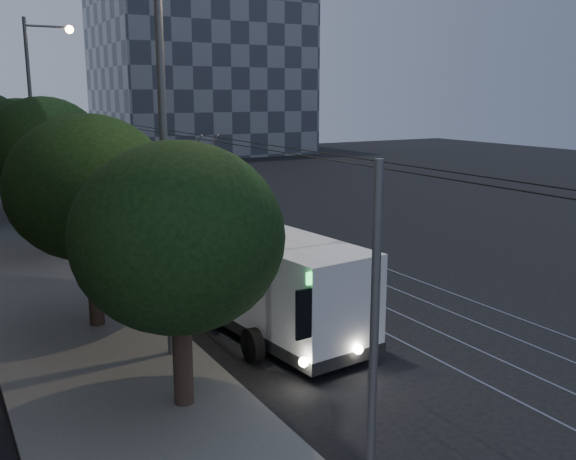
# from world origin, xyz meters

# --- Properties ---
(ground) EXTENTS (120.00, 120.00, 0.00)m
(ground) POSITION_xyz_m (0.00, 0.00, 0.00)
(ground) COLOR black
(ground) RESTS_ON ground
(sidewalk) EXTENTS (5.00, 90.00, 0.15)m
(sidewalk) POSITION_xyz_m (-7.50, 20.00, 0.07)
(sidewalk) COLOR slate
(sidewalk) RESTS_ON ground
(tram_rails) EXTENTS (4.52, 90.00, 0.02)m
(tram_rails) POSITION_xyz_m (2.50, 20.00, 0.01)
(tram_rails) COLOR #919199
(tram_rails) RESTS_ON ground
(overhead_wires) EXTENTS (2.23, 90.00, 6.00)m
(overhead_wires) POSITION_xyz_m (-4.97, 20.00, 3.47)
(overhead_wires) COLOR black
(overhead_wires) RESTS_ON ground
(building_distant_right) EXTENTS (22.00, 18.00, 24.00)m
(building_distant_right) POSITION_xyz_m (18.00, 55.00, 12.00)
(building_distant_right) COLOR #393F49
(building_distant_right) RESTS_ON ground
(trolleybus) EXTENTS (3.55, 11.59, 5.63)m
(trolleybus) POSITION_xyz_m (-2.90, 0.52, 1.59)
(trolleybus) COLOR silver
(trolleybus) RESTS_ON ground
(pickup_silver) EXTENTS (2.74, 5.81, 1.60)m
(pickup_silver) POSITION_xyz_m (-3.36, 13.50, 0.80)
(pickup_silver) COLOR silver
(pickup_silver) RESTS_ON ground
(car_white_a) EXTENTS (2.61, 4.68, 1.50)m
(car_white_a) POSITION_xyz_m (-3.41, 17.59, 0.75)
(car_white_a) COLOR silver
(car_white_a) RESTS_ON ground
(car_white_b) EXTENTS (3.04, 5.24, 1.43)m
(car_white_b) POSITION_xyz_m (-3.77, 21.81, 0.71)
(car_white_b) COLOR silver
(car_white_b) RESTS_ON ground
(car_white_c) EXTENTS (2.55, 4.05, 1.26)m
(car_white_c) POSITION_xyz_m (-2.70, 25.96, 0.63)
(car_white_c) COLOR silver
(car_white_c) RESTS_ON ground
(car_white_d) EXTENTS (2.92, 4.81, 1.53)m
(car_white_d) POSITION_xyz_m (-2.70, 29.50, 0.76)
(car_white_d) COLOR silver
(car_white_d) RESTS_ON ground
(tree_0) EXTENTS (4.55, 4.55, 6.00)m
(tree_0) POSITION_xyz_m (-6.50, -4.73, 3.93)
(tree_0) COLOR black
(tree_0) RESTS_ON ground
(tree_1) EXTENTS (4.69, 4.69, 6.39)m
(tree_1) POSITION_xyz_m (-7.00, 1.30, 4.26)
(tree_1) COLOR black
(tree_1) RESTS_ON ground
(tree_2) EXTENTS (5.02, 5.02, 6.82)m
(tree_2) POSITION_xyz_m (-6.50, 11.69, 4.54)
(tree_2) COLOR black
(tree_2) RESTS_ON ground
(tree_3) EXTENTS (4.87, 4.87, 6.70)m
(tree_3) POSITION_xyz_m (-6.50, 19.55, 4.49)
(tree_3) COLOR black
(tree_3) RESTS_ON ground
(tree_4) EXTENTS (4.78, 4.78, 6.59)m
(tree_4) POSITION_xyz_m (-6.50, 24.52, 4.43)
(tree_4) COLOR black
(tree_4) RESTS_ON ground
(streetlamp_near) EXTENTS (2.70, 0.44, 11.33)m
(streetlamp_near) POSITION_xyz_m (-5.37, -1.93, 6.75)
(streetlamp_near) COLOR #5E5E61
(streetlamp_near) RESTS_ON ground
(streetlamp_far) EXTENTS (2.60, 0.44, 10.86)m
(streetlamp_far) POSITION_xyz_m (-5.33, 20.00, 6.49)
(streetlamp_far) COLOR #5E5E61
(streetlamp_far) RESTS_ON ground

